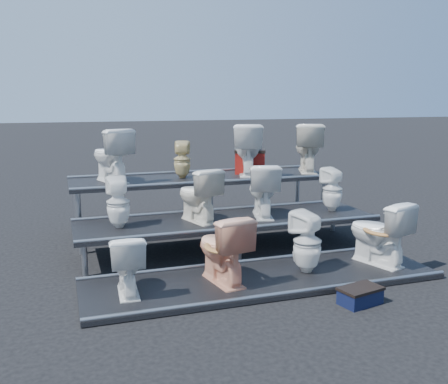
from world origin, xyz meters
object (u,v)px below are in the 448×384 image
object	(u,v)px
toilet_7	(333,189)
toilet_9	(182,160)
toilet_5	(198,195)
red_crate	(250,163)
toilet_6	(263,190)
toilet_1	(222,248)
toilet_10	(247,149)
toilet_3	(378,232)
toilet_4	(118,202)
step_stool	(360,297)
toilet_11	(308,148)
toilet_8	(111,155)
toilet_2	(307,242)
toilet_0	(127,264)

from	to	relation	value
toilet_7	toilet_9	size ratio (longest dim) A/B	1.09
toilet_5	red_crate	xyz separation A→B (m)	(1.33, 1.48, 0.21)
toilet_6	toilet_9	distance (m)	1.59
toilet_1	toilet_10	bearing A→B (deg)	-126.49
toilet_3	toilet_4	bearing A→B (deg)	-40.44
toilet_10	step_stool	world-z (taller)	toilet_10
toilet_9	toilet_11	xyz separation A→B (m)	(2.24, 0.00, 0.12)
red_crate	toilet_7	bearing A→B (deg)	-42.84
toilet_5	toilet_10	size ratio (longest dim) A/B	0.87
toilet_8	toilet_10	world-z (taller)	toilet_10
toilet_1	toilet_2	bearing A→B (deg)	169.89
toilet_1	toilet_4	bearing A→B (deg)	-62.46
toilet_6	red_crate	distance (m)	1.54
toilet_3	toilet_11	world-z (taller)	toilet_11
toilet_0	toilet_11	size ratio (longest dim) A/B	0.79
toilet_5	toilet_6	distance (m)	0.96
toilet_4	toilet_5	xyz separation A→B (m)	(1.07, 0.00, 0.04)
toilet_10	step_stool	size ratio (longest dim) A/B	2.00
toilet_7	red_crate	distance (m)	1.69
toilet_1	toilet_8	distance (m)	2.88
toilet_2	step_stool	world-z (taller)	toilet_2
toilet_3	step_stool	size ratio (longest dim) A/B	1.90
toilet_2	toilet_3	distance (m)	1.00
toilet_2	toilet_6	bearing A→B (deg)	-112.04
toilet_5	toilet_2	bearing A→B (deg)	110.91
toilet_0	toilet_11	xyz separation A→B (m)	(3.49, 2.60, 0.89)
toilet_0	toilet_6	size ratio (longest dim) A/B	0.87
toilet_1	red_crate	xyz separation A→B (m)	(1.40, 2.78, 0.58)
toilet_8	toilet_7	bearing A→B (deg)	137.92
toilet_3	step_stool	world-z (taller)	toilet_3
red_crate	step_stool	bearing A→B (deg)	-72.73
toilet_0	toilet_11	world-z (taller)	toilet_11
toilet_4	toilet_9	xyz separation A→B (m)	(1.17, 1.30, 0.36)
toilet_5	toilet_11	bearing A→B (deg)	-167.65
toilet_9	red_crate	world-z (taller)	toilet_9
toilet_6	toilet_11	distance (m)	1.95
toilet_3	toilet_8	size ratio (longest dim) A/B	0.99
toilet_1	step_stool	distance (m)	1.58
toilet_1	toilet_10	size ratio (longest dim) A/B	0.93
toilet_3	toilet_7	xyz separation A→B (m)	(0.09, 1.30, 0.32)
toilet_7	toilet_9	world-z (taller)	toilet_9
toilet_2	red_crate	xyz separation A→B (m)	(0.33, 2.78, 0.60)
toilet_1	toilet_8	world-z (taller)	toilet_8
toilet_3	step_stool	bearing A→B (deg)	29.79
toilet_6	toilet_8	bearing A→B (deg)	-17.97
toilet_9	toilet_3	bearing A→B (deg)	142.82
toilet_1	red_crate	distance (m)	3.17
toilet_3	red_crate	bearing A→B (deg)	-94.02
toilet_0	toilet_7	size ratio (longest dim) A/B	1.02
toilet_4	toilet_8	xyz separation A→B (m)	(0.06, 1.30, 0.48)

